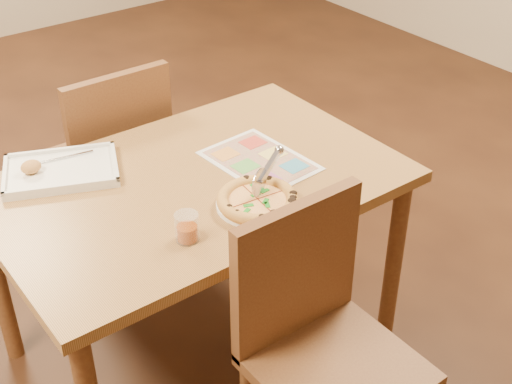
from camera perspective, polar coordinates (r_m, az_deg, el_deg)
dining_table at (r=2.34m, az=-4.79°, el=-0.74°), size 1.30×0.85×0.72m
chair_near at (r=2.01m, az=4.81°, el=-10.09°), size 0.42×0.42×0.47m
chair_far at (r=2.83m, az=-11.37°, el=3.59°), size 0.42×0.42×0.47m
plate at (r=2.16m, az=-0.00°, el=-0.96°), size 0.32×0.32×0.01m
pizza at (r=2.14m, az=0.12°, el=-0.65°), size 0.25×0.25×0.04m
pizza_cutter at (r=2.16m, az=0.80°, el=1.63°), size 0.16×0.08×0.10m
appetizer_tray at (r=2.39m, az=-15.49°, el=1.60°), size 0.43×0.37×0.06m
glass_tumbler at (r=2.01m, az=-5.54°, el=-2.95°), size 0.07×0.07×0.09m
menu at (r=2.38m, az=0.27°, el=2.54°), size 0.29×0.38×0.00m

